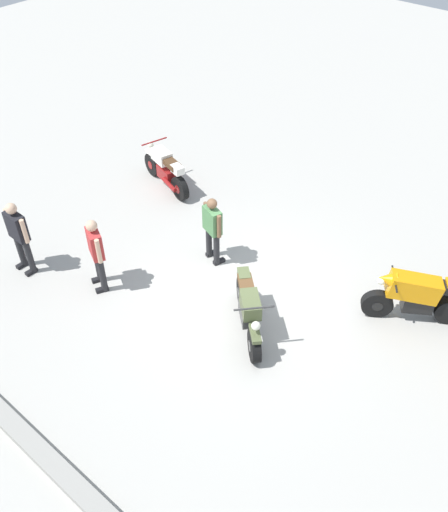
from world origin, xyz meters
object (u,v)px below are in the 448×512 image
Objects in this scene: motorcycle_cream_vintage at (166,170)px; person_in_black_shirt at (19,233)px; motorcycle_orange_sportbike at (416,295)px; motorcycle_olive_vintage at (249,310)px; person_in_green_shirt at (212,227)px; person_in_red_shirt at (96,250)px.

motorcycle_cream_vintage is 1.16× the size of person_in_black_shirt.
motorcycle_orange_sportbike is 1.04× the size of person_in_black_shirt.
person_in_green_shirt reaches higher than motorcycle_olive_vintage.
motorcycle_cream_vintage is at bearing -165.58° from motorcycle_olive_vintage.
person_in_black_shirt is 1.05× the size of person_in_green_shirt.
person_in_black_shirt is at bearing 152.30° from person_in_green_shirt.
motorcycle_orange_sportbike is at bearing -166.69° from motorcycle_cream_vintage.
motorcycle_orange_sportbike is 4.17m from person_in_green_shirt.
person_in_black_shirt is (4.58, 1.65, 0.46)m from motorcycle_olive_vintage.
motorcycle_olive_vintage is 4.89m from person_in_black_shirt.
motorcycle_orange_sportbike is at bearing 147.23° from person_in_red_shirt.
person_in_black_shirt is 3.89m from person_in_green_shirt.
person_in_green_shirt is (-2.75, 1.38, 0.40)m from motorcycle_cream_vintage.
motorcycle_olive_vintage is at bearing 133.97° from person_in_red_shirt.
motorcycle_orange_sportbike reaches higher than motorcycle_cream_vintage.
person_in_green_shirt is at bearing -167.89° from motorcycle_olive_vintage.
person_in_black_shirt is at bearing -117.42° from motorcycle_olive_vintage.
motorcycle_cream_vintage is 3.78m from person_in_red_shirt.
motorcycle_olive_vintage is 0.80× the size of motorcycle_cream_vintage.
person_in_red_shirt is (-1.59, -0.66, -0.02)m from person_in_black_shirt.
person_in_black_shirt is at bearing 104.54° from motorcycle_cream_vintage.
person_in_black_shirt is (6.79, 3.86, 0.35)m from motorcycle_orange_sportbike.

